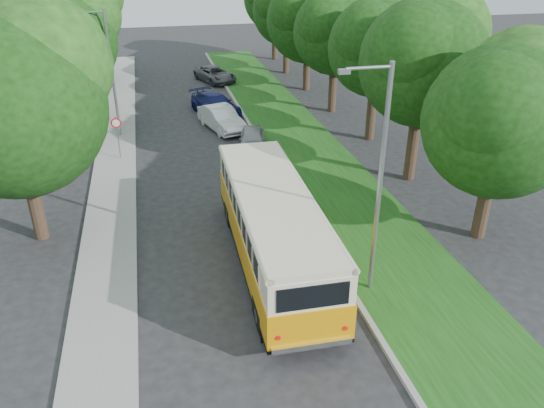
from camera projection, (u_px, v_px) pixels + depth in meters
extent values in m
plane|color=#242427|center=(237.00, 267.00, 20.05)|extent=(120.00, 120.00, 0.00)
cube|color=gray|center=(294.00, 198.00, 25.08)|extent=(0.20, 70.00, 0.15)
cube|color=#194813|center=(341.00, 193.00, 25.56)|extent=(4.50, 70.00, 0.13)
cube|color=gray|center=(111.00, 218.00, 23.38)|extent=(2.20, 70.00, 0.12)
cylinder|color=#332319|center=(484.00, 200.00, 21.35)|extent=(0.56, 0.56, 3.35)
sphere|color=black|center=(500.00, 122.00, 19.85)|extent=(5.85, 5.85, 5.85)
sphere|color=black|center=(521.00, 85.00, 20.04)|extent=(4.38, 4.38, 4.38)
sphere|color=black|center=(495.00, 110.00, 18.71)|extent=(4.09, 4.09, 4.09)
cylinder|color=#332319|center=(413.00, 140.00, 26.30)|extent=(0.56, 0.56, 4.26)
sphere|color=black|center=(423.00, 63.00, 24.58)|extent=(5.98, 5.98, 5.98)
sphere|color=black|center=(441.00, 33.00, 24.77)|extent=(4.49, 4.49, 4.49)
sphere|color=black|center=(415.00, 50.00, 23.41)|extent=(4.19, 4.19, 4.19)
cylinder|color=#332319|center=(372.00, 108.00, 31.64)|extent=(0.56, 0.56, 3.95)
sphere|color=black|center=(377.00, 47.00, 30.04)|extent=(5.61, 5.61, 5.61)
sphere|color=black|center=(391.00, 25.00, 30.21)|extent=(4.21, 4.21, 4.21)
sphere|color=black|center=(369.00, 37.00, 28.94)|extent=(3.92, 3.92, 3.92)
cylinder|color=#332319|center=(333.00, 84.00, 36.79)|extent=(0.56, 0.56, 3.86)
sphere|color=black|center=(335.00, 32.00, 35.20)|extent=(5.64, 5.64, 5.64)
sphere|color=black|center=(348.00, 13.00, 35.38)|extent=(4.23, 4.23, 4.23)
sphere|color=black|center=(327.00, 23.00, 34.10)|extent=(3.95, 3.95, 3.95)
cylinder|color=#332319|center=(307.00, 67.00, 42.03)|extent=(0.56, 0.56, 3.58)
sphere|color=black|center=(308.00, 21.00, 40.42)|extent=(6.36, 6.36, 6.36)
sphere|color=black|center=(320.00, 2.00, 40.62)|extent=(4.77, 4.77, 4.77)
sphere|color=black|center=(299.00, 11.00, 39.18)|extent=(4.45, 4.45, 4.45)
cylinder|color=#332319|center=(286.00, 52.00, 47.18)|extent=(0.56, 0.56, 3.68)
sphere|color=black|center=(287.00, 11.00, 45.61)|extent=(5.91, 5.91, 5.91)
sphere|color=black|center=(279.00, 3.00, 44.45)|extent=(4.14, 4.14, 4.14)
cylinder|color=#332319|center=(275.00, 38.00, 52.38)|extent=(0.56, 0.56, 4.05)
cylinder|color=#332319|center=(34.00, 198.00, 21.16)|extent=(0.56, 0.56, 3.68)
sphere|color=black|center=(13.00, 107.00, 19.47)|extent=(6.80, 6.80, 6.80)
sphere|color=black|center=(43.00, 64.00, 19.68)|extent=(5.10, 5.10, 5.10)
cylinder|color=#332319|center=(70.00, 101.00, 33.30)|extent=(0.56, 0.56, 3.68)
sphere|color=black|center=(59.00, 41.00, 31.61)|extent=(6.80, 6.80, 6.80)
sphere|color=black|center=(77.00, 15.00, 31.82)|extent=(5.10, 5.10, 5.10)
sphere|color=black|center=(36.00, 29.00, 30.28)|extent=(4.76, 4.76, 4.76)
cylinder|color=#332319|center=(85.00, 62.00, 43.70)|extent=(0.56, 0.56, 3.68)
sphere|color=black|center=(77.00, 14.00, 42.01)|extent=(6.80, 6.80, 6.80)
sphere|color=black|center=(61.00, 4.00, 40.68)|extent=(4.76, 4.76, 4.76)
cylinder|color=gray|center=(380.00, 188.00, 16.93)|extent=(0.16, 0.16, 8.00)
cylinder|color=gray|center=(369.00, 68.00, 15.04)|extent=(1.40, 0.10, 0.10)
cube|color=gray|center=(344.00, 72.00, 14.92)|extent=(0.35, 0.16, 0.14)
cylinder|color=gray|center=(112.00, 76.00, 31.28)|extent=(0.16, 0.16, 7.50)
cylinder|color=gray|center=(91.00, 12.00, 29.50)|extent=(1.40, 0.10, 0.10)
cube|color=gray|center=(77.00, 14.00, 29.38)|extent=(0.35, 0.16, 0.14)
cylinder|color=gray|center=(118.00, 139.00, 28.97)|extent=(0.06, 0.06, 2.50)
cone|color=red|center=(116.00, 123.00, 28.53)|extent=(0.56, 0.02, 0.56)
cone|color=white|center=(116.00, 123.00, 28.51)|extent=(0.40, 0.02, 0.40)
imported|color=#9F9EA3|center=(252.00, 139.00, 30.70)|extent=(2.22, 3.87, 1.24)
imported|color=silver|center=(221.00, 118.00, 33.80)|extent=(2.72, 4.74, 1.48)
imported|color=navy|center=(215.00, 104.00, 36.71)|extent=(3.62, 5.21, 1.40)
imported|color=#4E5055|center=(215.00, 74.00, 44.82)|extent=(3.58, 5.04, 1.28)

